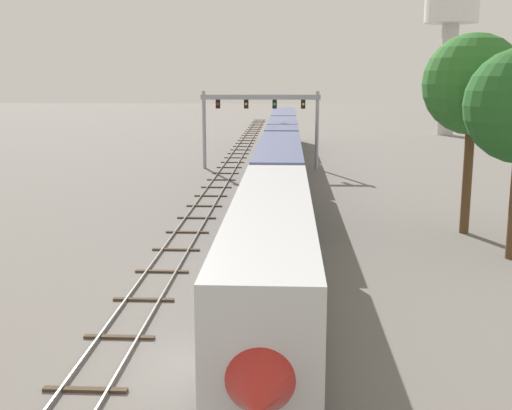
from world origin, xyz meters
TOP-DOWN VIEW (x-y plane):
  - ground_plane at (0.00, 0.00)m, footprint 400.00×400.00m
  - track_main at (2.00, 60.00)m, footprint 2.60×200.00m
  - track_near at (-3.50, 40.00)m, footprint 2.60×160.00m
  - passenger_train at (2.00, 35.26)m, footprint 3.04×83.35m
  - signal_gantry at (-0.25, 45.68)m, footprint 12.10×0.49m
  - water_tower at (27.73, 85.09)m, footprint 8.43×8.43m
  - trackside_tree_left at (13.37, 18.93)m, footprint 5.91×5.91m

SIDE VIEW (x-z plane):
  - ground_plane at x=0.00m, z-range 0.00..0.00m
  - track_main at x=2.00m, z-range -0.01..0.15m
  - track_near at x=-3.50m, z-range -0.01..0.15m
  - passenger_train at x=2.00m, z-range 0.20..5.00m
  - signal_gantry at x=-0.25m, z-range 1.84..9.71m
  - trackside_tree_left at x=13.37m, z-range 2.93..14.81m
  - water_tower at x=27.73m, z-range 6.07..29.25m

